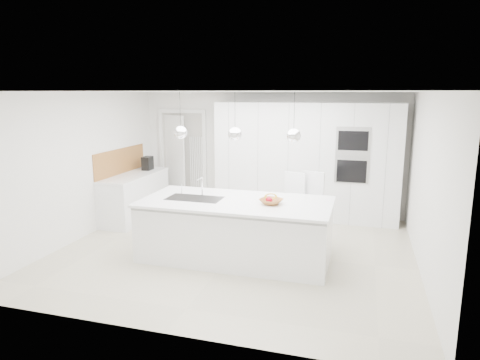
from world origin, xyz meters
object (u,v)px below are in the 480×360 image
(island_base, at_px, (235,231))
(bar_stool_right, at_px, (311,211))
(bar_stool_left, at_px, (293,210))
(fruit_bowl, at_px, (271,201))
(espresso_machine, at_px, (148,163))

(island_base, bearing_deg, bar_stool_right, 39.92)
(bar_stool_left, distance_m, bar_stool_right, 0.30)
(island_base, relative_size, bar_stool_right, 2.31)
(island_base, distance_m, bar_stool_right, 1.35)
(fruit_bowl, bearing_deg, espresso_machine, 146.51)
(bar_stool_right, bearing_deg, bar_stool_left, -165.82)
(fruit_bowl, height_order, espresso_machine, espresso_machine)
(island_base, relative_size, fruit_bowl, 8.76)
(espresso_machine, relative_size, bar_stool_right, 0.23)
(fruit_bowl, distance_m, espresso_machine, 3.69)
(fruit_bowl, bearing_deg, bar_stool_left, 78.15)
(island_base, xyz_separation_m, espresso_machine, (-2.53, 2.03, 0.61))
(bar_stool_right, bearing_deg, island_base, -125.10)
(fruit_bowl, distance_m, bar_stool_right, 1.05)
(fruit_bowl, relative_size, bar_stool_left, 0.27)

